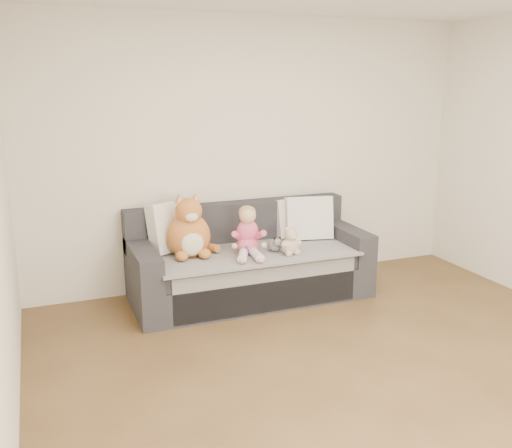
{
  "coord_description": "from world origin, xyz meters",
  "views": [
    {
      "loc": [
        -2.03,
        -2.73,
        2.01
      ],
      "look_at": [
        -0.22,
        1.87,
        0.75
      ],
      "focal_mm": 40.0,
      "sensor_mm": 36.0,
      "label": 1
    }
  ],
  "objects_px": {
    "teddy_bear": "(291,243)",
    "sippy_cup": "(246,248)",
    "sofa": "(249,265)",
    "plush_cat": "(189,232)",
    "toddler": "(248,234)"
  },
  "relations": [
    {
      "from": "sofa",
      "to": "teddy_bear",
      "type": "xyz_separation_m",
      "value": [
        0.28,
        -0.33,
        0.27
      ]
    },
    {
      "from": "teddy_bear",
      "to": "sippy_cup",
      "type": "relative_size",
      "value": 2.16
    },
    {
      "from": "plush_cat",
      "to": "sippy_cup",
      "type": "distance_m",
      "value": 0.53
    },
    {
      "from": "toddler",
      "to": "plush_cat",
      "type": "height_order",
      "value": "plush_cat"
    },
    {
      "from": "plush_cat",
      "to": "sippy_cup",
      "type": "relative_size",
      "value": 4.91
    },
    {
      "from": "sofa",
      "to": "teddy_bear",
      "type": "relative_size",
      "value": 8.39
    },
    {
      "from": "toddler",
      "to": "plush_cat",
      "type": "xyz_separation_m",
      "value": [
        -0.5,
        0.15,
        0.03
      ]
    },
    {
      "from": "plush_cat",
      "to": "teddy_bear",
      "type": "bearing_deg",
      "value": -17.38
    },
    {
      "from": "sippy_cup",
      "to": "teddy_bear",
      "type": "bearing_deg",
      "value": -18.84
    },
    {
      "from": "sofa",
      "to": "plush_cat",
      "type": "height_order",
      "value": "plush_cat"
    },
    {
      "from": "sofa",
      "to": "plush_cat",
      "type": "bearing_deg",
      "value": -177.12
    },
    {
      "from": "plush_cat",
      "to": "sippy_cup",
      "type": "xyz_separation_m",
      "value": [
        0.48,
        -0.17,
        -0.15
      ]
    },
    {
      "from": "toddler",
      "to": "sippy_cup",
      "type": "bearing_deg",
      "value": -123.19
    },
    {
      "from": "sofa",
      "to": "toddler",
      "type": "distance_m",
      "value": 0.4
    },
    {
      "from": "plush_cat",
      "to": "toddler",
      "type": "bearing_deg",
      "value": -14.57
    }
  ]
}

